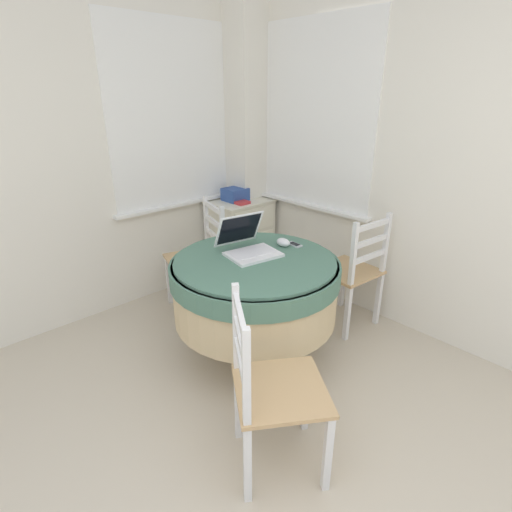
% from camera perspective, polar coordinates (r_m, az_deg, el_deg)
% --- Properties ---
extents(corner_room_shell, '(4.55, 4.62, 2.55)m').
position_cam_1_polar(corner_room_shell, '(2.61, -2.37, 13.67)').
color(corner_room_shell, white).
rests_on(corner_room_shell, ground_plane).
extents(round_dining_table, '(1.05, 1.05, 0.73)m').
position_cam_1_polar(round_dining_table, '(2.52, -0.15, -4.15)').
color(round_dining_table, '#4C3D2D').
rests_on(round_dining_table, ground_plane).
extents(laptop, '(0.37, 0.40, 0.24)m').
position_cam_1_polar(laptop, '(2.53, -1.14, 1.54)').
color(laptop, white).
rests_on(laptop, round_dining_table).
extents(computer_mouse, '(0.07, 0.10, 0.05)m').
position_cam_1_polar(computer_mouse, '(2.65, 3.91, 1.97)').
color(computer_mouse, white).
rests_on(computer_mouse, round_dining_table).
extents(cell_phone, '(0.06, 0.11, 0.01)m').
position_cam_1_polar(cell_phone, '(2.68, 5.53, 1.64)').
color(cell_phone, '#B2B7BC').
rests_on(cell_phone, round_dining_table).
extents(dining_chair_near_back_window, '(0.51, 0.51, 0.89)m').
position_cam_1_polar(dining_chair_near_back_window, '(3.23, -8.05, -0.28)').
color(dining_chair_near_back_window, tan).
rests_on(dining_chair_near_back_window, ground_plane).
extents(dining_chair_near_right_window, '(0.45, 0.44, 0.89)m').
position_cam_1_polar(dining_chair_near_right_window, '(3.04, 13.55, -2.24)').
color(dining_chair_near_right_window, tan).
rests_on(dining_chair_near_right_window, ground_plane).
extents(dining_chair_camera_near, '(0.57, 0.57, 0.89)m').
position_cam_1_polar(dining_chair_camera_near, '(1.89, 2.15, -18.58)').
color(dining_chair_camera_near, tan).
rests_on(dining_chair_camera_near, ground_plane).
extents(corner_cabinet, '(0.56, 0.43, 0.75)m').
position_cam_1_polar(corner_cabinet, '(3.81, -2.17, 2.51)').
color(corner_cabinet, silver).
rests_on(corner_cabinet, ground_plane).
extents(storage_box, '(0.20, 0.19, 0.11)m').
position_cam_1_polar(storage_box, '(3.69, -2.99, 8.79)').
color(storage_box, '#2D4C93').
rests_on(storage_box, corner_cabinet).
extents(book_on_cabinet, '(0.12, 0.19, 0.02)m').
position_cam_1_polar(book_on_cabinet, '(3.62, -2.49, 7.78)').
color(book_on_cabinet, '#BC3338').
rests_on(book_on_cabinet, corner_cabinet).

